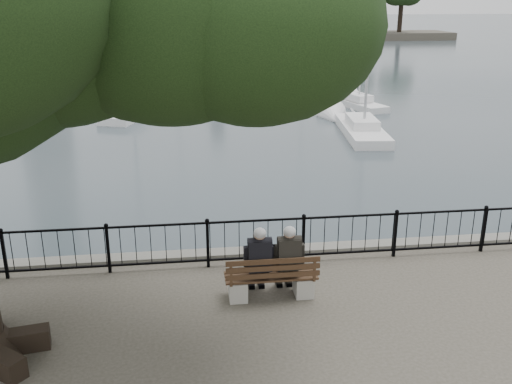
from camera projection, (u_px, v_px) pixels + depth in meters
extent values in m
cube|color=#5D5B53|center=(253.00, 274.00, 12.61)|extent=(200.00, 0.40, 1.20)
plane|color=#243037|center=(188.00, 32.00, 106.56)|extent=(260.00, 260.00, 0.00)
cube|color=black|center=(256.00, 221.00, 11.66)|extent=(22.00, 0.04, 0.04)
cube|color=black|center=(256.00, 257.00, 11.93)|extent=(22.00, 0.04, 0.04)
cube|color=gray|center=(238.00, 289.00, 10.54)|extent=(0.33, 0.43, 0.39)
cube|color=gray|center=(303.00, 285.00, 10.69)|extent=(0.33, 0.43, 0.39)
cube|color=#311E10|center=(271.00, 276.00, 10.54)|extent=(1.71, 0.48, 0.04)
cube|color=#311E10|center=(273.00, 268.00, 10.21)|extent=(1.71, 0.04, 0.38)
cube|color=black|center=(259.00, 271.00, 10.49)|extent=(0.34, 0.29, 0.23)
cube|color=black|center=(260.00, 255.00, 10.27)|extent=(0.42, 0.23, 0.57)
sphere|color=tan|center=(260.00, 234.00, 10.18)|extent=(0.22, 0.22, 0.22)
ellipsoid|color=#A8A8A8|center=(260.00, 233.00, 10.14)|extent=(0.23, 0.23, 0.19)
cube|color=black|center=(257.00, 280.00, 10.85)|extent=(0.30, 0.42, 0.43)
cube|color=black|center=(288.00, 269.00, 10.55)|extent=(0.34, 0.29, 0.23)
cube|color=black|center=(289.00, 254.00, 10.33)|extent=(0.42, 0.23, 0.57)
sphere|color=tan|center=(289.00, 233.00, 10.24)|extent=(0.22, 0.22, 0.22)
ellipsoid|color=#A8A8A8|center=(290.00, 232.00, 10.21)|extent=(0.23, 0.23, 0.19)
cube|color=black|center=(285.00, 278.00, 10.92)|extent=(0.30, 0.42, 0.43)
ellipsoid|color=black|center=(171.00, 10.00, 7.67)|extent=(3.95, 3.95, 3.08)
ellipsoid|color=black|center=(256.00, 24.00, 7.54)|extent=(3.43, 3.43, 2.68)
cube|color=#5D5B53|center=(36.00, 49.00, 65.74)|extent=(10.65, 10.65, 1.40)
cube|color=#5D5B53|center=(215.00, 57.00, 56.90)|extent=(5.56, 5.56, 1.40)
cube|color=gray|center=(215.00, 32.00, 56.13)|extent=(2.04, 2.40, 3.70)
cube|color=#5D5B53|center=(214.00, 11.00, 55.48)|extent=(2.40, 2.77, 0.30)
cube|color=gray|center=(214.00, 2.00, 55.48)|extent=(1.20, 2.04, 1.30)
cube|color=white|center=(134.00, 114.00, 31.82)|extent=(3.40, 6.03, 0.65)
cube|color=white|center=(133.00, 105.00, 31.66)|extent=(1.88, 2.62, 0.48)
cube|color=white|center=(361.00, 133.00, 27.46)|extent=(2.39, 6.30, 0.68)
cube|color=white|center=(362.00, 122.00, 27.30)|extent=(1.52, 2.63, 0.51)
cylinder|color=silver|center=(372.00, 4.00, 25.22)|extent=(0.14, 0.14, 11.19)
cube|color=white|center=(357.00, 105.00, 34.31)|extent=(2.59, 5.00, 0.54)
cube|color=white|center=(358.00, 97.00, 34.15)|extent=(1.47, 2.15, 0.40)
cylinder|color=silver|center=(363.00, 31.00, 32.66)|extent=(0.11, 0.11, 8.04)
cube|color=white|center=(23.00, 94.00, 38.22)|extent=(3.14, 5.17, 0.56)
cube|color=white|center=(22.00, 87.00, 38.06)|extent=(1.70, 2.27, 0.42)
cylinder|color=silver|center=(10.00, 8.00, 36.16)|extent=(0.11, 0.11, 10.44)
cube|color=white|center=(178.00, 85.00, 42.07)|extent=(1.48, 4.88, 0.54)
cube|color=white|center=(177.00, 78.00, 41.90)|extent=(1.04, 2.00, 0.40)
cylinder|color=silver|center=(175.00, 15.00, 40.20)|extent=(0.11, 0.11, 9.33)
cube|color=white|center=(302.00, 81.00, 44.16)|extent=(2.88, 5.23, 0.56)
cube|color=white|center=(302.00, 74.00, 44.00)|extent=(1.61, 2.27, 0.42)
cylinder|color=silver|center=(304.00, 15.00, 42.31)|extent=(0.11, 0.11, 9.17)
cube|color=#3C372E|center=(353.00, 36.00, 87.83)|extent=(30.00, 8.00, 1.20)
cylinder|color=black|center=(325.00, 20.00, 84.54)|extent=(0.70, 0.70, 4.00)
cylinder|color=black|center=(360.00, 19.00, 87.13)|extent=(0.70, 0.70, 4.00)
cylinder|color=black|center=(400.00, 19.00, 86.92)|extent=(0.70, 0.70, 4.00)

